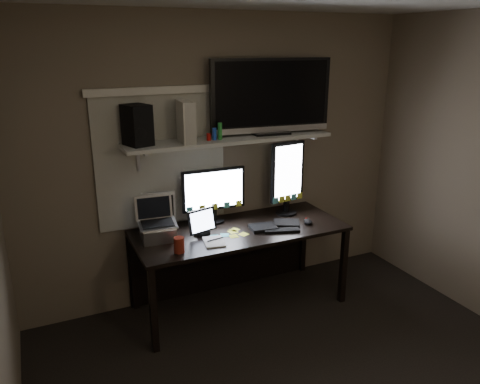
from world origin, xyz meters
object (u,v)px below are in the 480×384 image
mouse (308,221)px  laptop (157,220)px  monitor_landscape (214,195)px  tv (271,97)px  desk (234,242)px  monitor_portrait (287,178)px  keyboard (275,225)px  tablet (202,222)px  speaker (137,125)px  game_console (185,122)px  cup (179,245)px

mouse → laptop: (-1.28, 0.20, 0.15)m
monitor_landscape → tv: (0.53, -0.03, 0.82)m
desk → monitor_portrait: 0.76m
keyboard → tv: (0.10, 0.30, 1.06)m
tablet → speaker: 0.93m
monitor_landscape → monitor_portrait: size_ratio=0.82×
monitor_portrait → keyboard: bearing=-142.6°
keyboard → game_console: (-0.69, 0.27, 0.90)m
desk → keyboard: size_ratio=3.93×
monitor_landscape → cup: 0.70m
mouse → speaker: (-1.36, 0.37, 0.89)m
desk → laptop: size_ratio=5.39×
monitor_portrait → cup: (-1.16, -0.39, -0.28)m
cup → speaker: 0.97m
cup → tablet: bearing=41.6°
desk → tablet: size_ratio=6.98×
monitor_portrait → tablet: size_ratio=2.66×
game_console → desk: bearing=-3.1°
monitor_landscape → tablet: (-0.20, -0.23, -0.14)m
monitor_landscape → laptop: size_ratio=1.69×
desk → laptop: laptop is taller
mouse → keyboard: bearing=-176.5°
desk → speaker: 1.33m
tv → mouse: bearing=-54.6°
desk → monitor_landscape: 0.46m
desk → tv: tv is taller
laptop → game_console: bearing=27.4°
keyboard → speaker: bearing=-178.3°
tv → monitor_landscape: bearing=-177.8°
monitor_landscape → mouse: bearing=-25.4°
monitor_portrait → game_console: (-0.94, 0.02, 0.57)m
tv → monitor_portrait: bearing=-12.0°
mouse → tv: tv is taller
cup → laptop: bearing=105.6°
keyboard → game_console: bearing=176.6°
tablet → laptop: 0.36m
monitor_landscape → tv: size_ratio=0.53×
monitor_portrait → tv: tv is taller
tablet → cup: bearing=-152.8°
monitor_portrait → mouse: monitor_portrait is taller
speaker → mouse: bearing=-32.9°
monitor_portrait → cup: 1.25m
laptop → cup: bearing=-69.2°
monitor_portrait → speaker: speaker is taller
tablet → monitor_portrait: bearing=-4.9°
keyboard → speaker: 1.42m
desk → speaker: speaker is taller
tv → laptop: bearing=-166.2°
monitor_portrait → laptop: (-1.24, -0.10, -0.18)m
desk → monitor_landscape: monitor_landscape is taller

